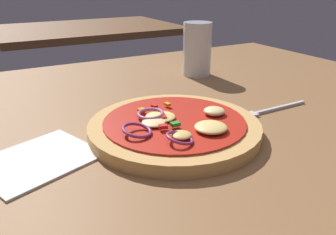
{
  "coord_description": "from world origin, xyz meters",
  "views": [
    {
      "loc": [
        -0.29,
        -0.44,
        0.26
      ],
      "look_at": [
        -0.04,
        -0.01,
        0.05
      ],
      "focal_mm": 36.44,
      "sensor_mm": 36.0,
      "label": 1
    }
  ],
  "objects_px": {
    "fork": "(266,111)",
    "napkin": "(38,159)",
    "beer_glass": "(197,51)",
    "pizza": "(175,127)"
  },
  "relations": [
    {
      "from": "fork",
      "to": "beer_glass",
      "type": "height_order",
      "value": "beer_glass"
    },
    {
      "from": "pizza",
      "to": "napkin",
      "type": "relative_size",
      "value": 1.52
    },
    {
      "from": "fork",
      "to": "napkin",
      "type": "bearing_deg",
      "value": 177.18
    },
    {
      "from": "pizza",
      "to": "napkin",
      "type": "xyz_separation_m",
      "value": [
        -0.2,
        0.02,
        -0.01
      ]
    },
    {
      "from": "pizza",
      "to": "fork",
      "type": "distance_m",
      "value": 0.19
    },
    {
      "from": "fork",
      "to": "beer_glass",
      "type": "xyz_separation_m",
      "value": [
        0.03,
        0.27,
        0.06
      ]
    },
    {
      "from": "fork",
      "to": "pizza",
      "type": "bearing_deg",
      "value": 179.49
    },
    {
      "from": "fork",
      "to": "napkin",
      "type": "height_order",
      "value": "fork"
    },
    {
      "from": "napkin",
      "to": "beer_glass",
      "type": "bearing_deg",
      "value": 31.07
    },
    {
      "from": "pizza",
      "to": "napkin",
      "type": "bearing_deg",
      "value": 174.99
    }
  ]
}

